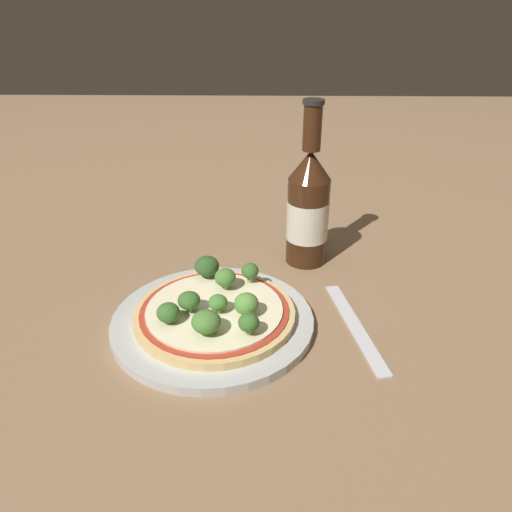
# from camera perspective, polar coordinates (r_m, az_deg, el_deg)

# --- Properties ---
(ground_plane) EXTENTS (3.00, 3.00, 0.00)m
(ground_plane) POSITION_cam_1_polar(r_m,az_deg,el_deg) (0.63, -6.16, -7.86)
(ground_plane) COLOR #846647
(plate) EXTENTS (0.25, 0.25, 0.01)m
(plate) POSITION_cam_1_polar(r_m,az_deg,el_deg) (0.63, -4.93, -7.31)
(plate) COLOR #B2B7B2
(plate) RESTS_ON ground_plane
(pizza) EXTENTS (0.20, 0.20, 0.01)m
(pizza) POSITION_cam_1_polar(r_m,az_deg,el_deg) (0.62, -4.72, -6.31)
(pizza) COLOR tan
(pizza) RESTS_ON plate
(broccoli_floret_0) EXTENTS (0.03, 0.03, 0.03)m
(broccoli_floret_0) POSITION_cam_1_polar(r_m,az_deg,el_deg) (0.59, -10.00, -6.40)
(broccoli_floret_0) COLOR #7A9E5B
(broccoli_floret_0) RESTS_ON pizza
(broccoli_floret_1) EXTENTS (0.03, 0.03, 0.03)m
(broccoli_floret_1) POSITION_cam_1_polar(r_m,az_deg,el_deg) (0.61, -7.67, -5.07)
(broccoli_floret_1) COLOR #7A9E5B
(broccoli_floret_1) RESTS_ON pizza
(broccoli_floret_2) EXTENTS (0.03, 0.03, 0.03)m
(broccoli_floret_2) POSITION_cam_1_polar(r_m,az_deg,el_deg) (0.67, -5.36, -1.17)
(broccoli_floret_2) COLOR #7A9E5B
(broccoli_floret_2) RESTS_ON pizza
(broccoli_floret_3) EXTENTS (0.02, 0.02, 0.03)m
(broccoli_floret_3) POSITION_cam_1_polar(r_m,az_deg,el_deg) (0.66, -0.69, -1.75)
(broccoli_floret_3) COLOR #7A9E5B
(broccoli_floret_3) RESTS_ON pizza
(broccoli_floret_4) EXTENTS (0.03, 0.03, 0.03)m
(broccoli_floret_4) POSITION_cam_1_polar(r_m,az_deg,el_deg) (0.59, -1.11, -5.50)
(broccoli_floret_4) COLOR #7A9E5B
(broccoli_floret_4) RESTS_ON pizza
(broccoli_floret_5) EXTENTS (0.03, 0.03, 0.03)m
(broccoli_floret_5) POSITION_cam_1_polar(r_m,az_deg,el_deg) (0.57, -5.71, -7.50)
(broccoli_floret_5) COLOR #7A9E5B
(broccoli_floret_5) RESTS_ON pizza
(broccoli_floret_6) EXTENTS (0.02, 0.02, 0.03)m
(broccoli_floret_6) POSITION_cam_1_polar(r_m,az_deg,el_deg) (0.56, -0.83, -7.65)
(broccoli_floret_6) COLOR #7A9E5B
(broccoli_floret_6) RESTS_ON pizza
(broccoli_floret_7) EXTENTS (0.03, 0.03, 0.03)m
(broccoli_floret_7) POSITION_cam_1_polar(r_m,az_deg,el_deg) (0.64, -3.53, -2.49)
(broccoli_floret_7) COLOR #7A9E5B
(broccoli_floret_7) RESTS_ON pizza
(broccoli_floret_8) EXTENTS (0.02, 0.02, 0.02)m
(broccoli_floret_8) POSITION_cam_1_polar(r_m,az_deg,el_deg) (0.60, -4.36, -5.35)
(broccoli_floret_8) COLOR #7A9E5B
(broccoli_floret_8) RESTS_ON pizza
(beer_bottle) EXTENTS (0.06, 0.06, 0.24)m
(beer_bottle) POSITION_cam_1_polar(r_m,az_deg,el_deg) (0.74, 5.97, 5.56)
(beer_bottle) COLOR #381E0F
(beer_bottle) RESTS_ON ground_plane
(fork) EXTENTS (0.05, 0.19, 0.00)m
(fork) POSITION_cam_1_polar(r_m,az_deg,el_deg) (0.64, 11.27, -7.86)
(fork) COLOR silver
(fork) RESTS_ON ground_plane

